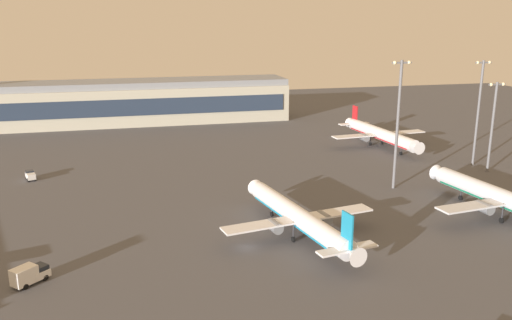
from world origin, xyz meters
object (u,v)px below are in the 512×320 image
at_px(airplane_mid_apron, 504,200).
at_px(airplane_taxiway_distant, 299,217).
at_px(maintenance_van, 31,175).
at_px(airplane_terminal_side, 380,134).
at_px(apron_light_central, 398,118).
at_px(apron_light_east, 479,107).
at_px(apron_light_west, 493,121).
at_px(catering_truck, 29,274).

xyz_separation_m(airplane_mid_apron, airplane_taxiway_distant, (-43.37, 1.24, -0.24)).
height_order(airplane_taxiway_distant, maintenance_van, airplane_taxiway_distant).
relative_size(airplane_terminal_side, maintenance_van, 9.08).
bearing_deg(apron_light_central, airplane_terminal_side, 67.58).
bearing_deg(airplane_taxiway_distant, apron_light_east, 19.60).
distance_m(airplane_taxiway_distant, airplane_terminal_side, 79.33).
bearing_deg(apron_light_central, apron_light_west, 12.50).
distance_m(catering_truck, maintenance_van, 59.03).
distance_m(airplane_mid_apron, maintenance_van, 110.68).
relative_size(airplane_mid_apron, apron_light_west, 1.74).
bearing_deg(airplane_taxiway_distant, airplane_terminal_side, 42.29).
bearing_deg(catering_truck, apron_light_east, 68.43).
bearing_deg(maintenance_van, catering_truck, -99.04).
relative_size(maintenance_van, apron_light_central, 0.15).
bearing_deg(airplane_taxiway_distant, catering_truck, 179.10).
bearing_deg(airplane_taxiway_distant, maintenance_van, 126.58).
height_order(maintenance_van, apron_light_west, apron_light_west).
xyz_separation_m(apron_light_west, apron_light_central, (-31.25, -6.93, 3.39)).
relative_size(airplane_terminal_side, apron_light_west, 1.73).
bearing_deg(airplane_taxiway_distant, apron_light_west, 14.84).
xyz_separation_m(maintenance_van, apron_light_east, (117.52, -14.58, 15.09)).
relative_size(airplane_mid_apron, maintenance_van, 9.14).
relative_size(maintenance_van, apron_light_east, 0.16).
height_order(airplane_terminal_side, maintenance_van, airplane_terminal_side).
relative_size(catering_truck, apron_light_central, 0.19).
height_order(airplane_mid_apron, airplane_terminal_side, airplane_mid_apron).
relative_size(maintenance_van, apron_light_west, 0.19).
bearing_deg(airplane_mid_apron, apron_light_east, 55.10).
bearing_deg(apron_light_east, apron_light_west, -94.20).
bearing_deg(maintenance_van, apron_light_west, -27.61).
distance_m(apron_light_west, apron_light_central, 32.19).
height_order(airplane_terminal_side, catering_truck, airplane_terminal_side).
height_order(apron_light_west, apron_light_east, apron_light_east).
distance_m(airplane_taxiway_distant, catering_truck, 46.51).
distance_m(airplane_terminal_side, maintenance_van, 103.22).
bearing_deg(airplane_mid_apron, apron_light_west, 50.68).
relative_size(airplane_taxiway_distant, maintenance_van, 8.57).
height_order(airplane_taxiway_distant, catering_truck, airplane_taxiway_distant).
distance_m(airplane_mid_apron, apron_light_central, 29.54).
relative_size(airplane_taxiway_distant, catering_truck, 6.80).
bearing_deg(apron_light_central, catering_truck, -158.81).
height_order(airplane_mid_apron, airplane_taxiway_distant, airplane_mid_apron).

